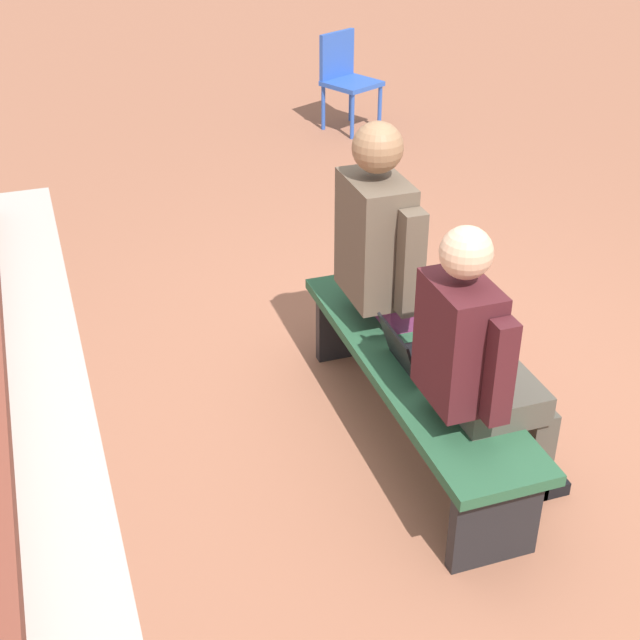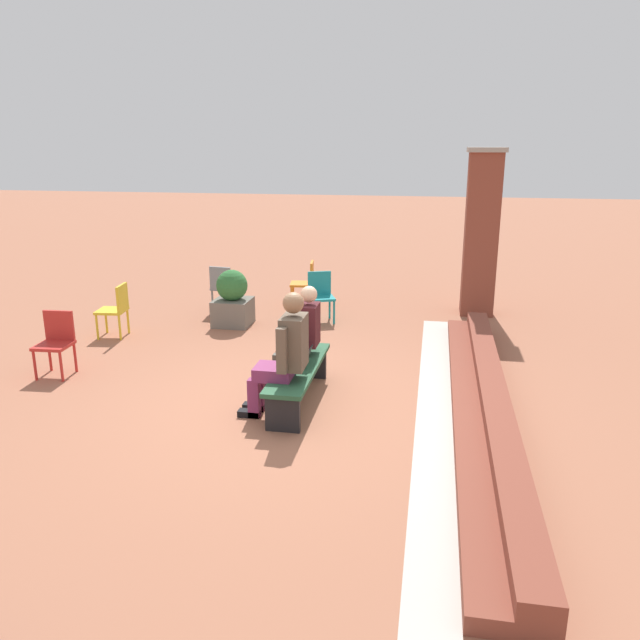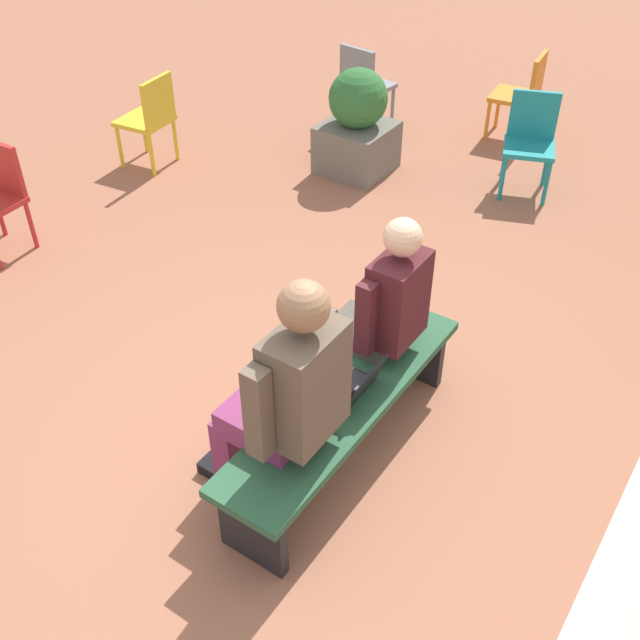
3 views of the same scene
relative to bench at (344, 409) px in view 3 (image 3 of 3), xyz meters
The scene contains 11 objects.
ground_plane 0.40m from the bench, 39.43° to the right, with size 60.00×60.00×0.00m, color #9E6047.
concrete_strip 1.62m from the bench, 90.00° to the left, with size 7.57×0.40×0.01m, color #B7B2A8.
bench is the anchor object (origin of this frame).
person_student 0.57m from the bench, behind, with size 0.52×0.66×1.31m.
person_adult 0.58m from the bench, ahead, with size 0.59×0.75×1.43m.
laptop 0.15m from the bench, 161.97° to the left, with size 0.32×0.29×0.21m.
plastic_chair_far_left 3.52m from the bench, behind, with size 0.54×0.54×0.84m.
plastic_chair_far_right 4.51m from the bench, 169.46° to the right, with size 0.47×0.47×0.84m.
plastic_chair_near_bench_left 4.38m from the bench, 149.66° to the right, with size 0.47×0.47×0.84m.
plastic_chair_near_bench_right 3.92m from the bench, 120.88° to the right, with size 0.47×0.47×0.84m.
planter 3.46m from the bench, 149.11° to the right, with size 0.60×0.60×0.94m.
Camera 3 is at (2.27, 1.60, 3.19)m, focal length 42.00 mm.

